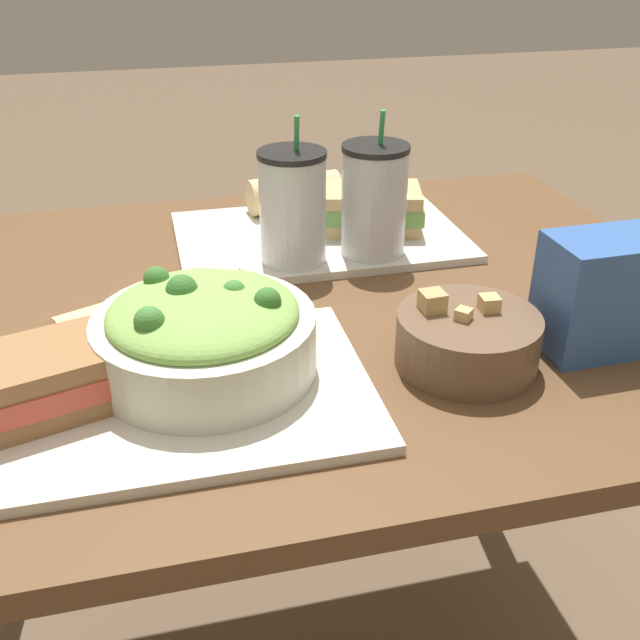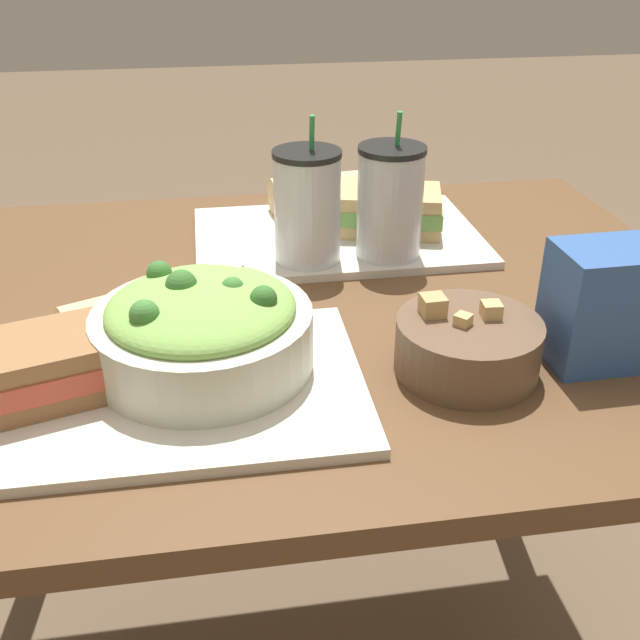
{
  "view_description": "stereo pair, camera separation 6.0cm",
  "coord_description": "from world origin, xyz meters",
  "px_view_note": "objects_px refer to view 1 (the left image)",
  "views": [
    {
      "loc": [
        -0.16,
        -0.86,
        1.22
      ],
      "look_at": [
        0.01,
        -0.14,
        0.81
      ],
      "focal_mm": 42.0,
      "sensor_mm": 36.0,
      "label": 1
    },
    {
      "loc": [
        -0.1,
        -0.87,
        1.22
      ],
      "look_at": [
        0.01,
        -0.14,
        0.81
      ],
      "focal_mm": 42.0,
      "sensor_mm": 36.0,
      "label": 2
    }
  ],
  "objects_px": {
    "napkin_folded": "(189,312)",
    "chip_bag": "(610,293)",
    "sandwich_near": "(44,380)",
    "salad_bowl": "(204,332)",
    "drink_cup_dark": "(293,210)",
    "drink_cup_red": "(374,203)",
    "baguette_near": "(132,321)",
    "sandwich_far": "(368,208)",
    "soup_bowl": "(467,338)",
    "baguette_far": "(296,193)"
  },
  "relations": [
    {
      "from": "napkin_folded",
      "to": "chip_bag",
      "type": "bearing_deg",
      "value": -22.67
    },
    {
      "from": "sandwich_near",
      "to": "napkin_folded",
      "type": "bearing_deg",
      "value": 34.3
    },
    {
      "from": "salad_bowl",
      "to": "sandwich_near",
      "type": "height_order",
      "value": "salad_bowl"
    },
    {
      "from": "napkin_folded",
      "to": "salad_bowl",
      "type": "bearing_deg",
      "value": -87.35
    },
    {
      "from": "drink_cup_dark",
      "to": "drink_cup_red",
      "type": "bearing_deg",
      "value": 0.0
    },
    {
      "from": "baguette_near",
      "to": "drink_cup_dark",
      "type": "distance_m",
      "value": 0.3
    },
    {
      "from": "sandwich_near",
      "to": "sandwich_far",
      "type": "xyz_separation_m",
      "value": [
        0.45,
        0.39,
        0.0
      ]
    },
    {
      "from": "drink_cup_red",
      "to": "baguette_near",
      "type": "bearing_deg",
      "value": -151.45
    },
    {
      "from": "drink_cup_dark",
      "to": "chip_bag",
      "type": "relative_size",
      "value": 1.32
    },
    {
      "from": "soup_bowl",
      "to": "drink_cup_red",
      "type": "relative_size",
      "value": 0.78
    },
    {
      "from": "sandwich_near",
      "to": "drink_cup_red",
      "type": "height_order",
      "value": "drink_cup_red"
    },
    {
      "from": "salad_bowl",
      "to": "napkin_folded",
      "type": "xyz_separation_m",
      "value": [
        -0.01,
        0.16,
        -0.06
      ]
    },
    {
      "from": "sandwich_near",
      "to": "drink_cup_dark",
      "type": "height_order",
      "value": "drink_cup_dark"
    },
    {
      "from": "soup_bowl",
      "to": "sandwich_far",
      "type": "relative_size",
      "value": 0.86
    },
    {
      "from": "salad_bowl",
      "to": "drink_cup_dark",
      "type": "height_order",
      "value": "drink_cup_dark"
    },
    {
      "from": "baguette_far",
      "to": "soup_bowl",
      "type": "bearing_deg",
      "value": -177.88
    },
    {
      "from": "sandwich_near",
      "to": "chip_bag",
      "type": "bearing_deg",
      "value": -16.85
    },
    {
      "from": "soup_bowl",
      "to": "napkin_folded",
      "type": "xyz_separation_m",
      "value": [
        -0.29,
        0.2,
        -0.03
      ]
    },
    {
      "from": "baguette_far",
      "to": "salad_bowl",
      "type": "bearing_deg",
      "value": 148.83
    },
    {
      "from": "baguette_far",
      "to": "sandwich_near",
      "type": "bearing_deg",
      "value": 135.75
    },
    {
      "from": "baguette_near",
      "to": "napkin_folded",
      "type": "relative_size",
      "value": 1.12
    },
    {
      "from": "sandwich_near",
      "to": "drink_cup_red",
      "type": "relative_size",
      "value": 0.87
    },
    {
      "from": "salad_bowl",
      "to": "baguette_near",
      "type": "distance_m",
      "value": 0.11
    },
    {
      "from": "baguette_near",
      "to": "drink_cup_dark",
      "type": "bearing_deg",
      "value": -74.27
    },
    {
      "from": "salad_bowl",
      "to": "baguette_near",
      "type": "xyz_separation_m",
      "value": [
        -0.08,
        0.08,
        -0.02
      ]
    },
    {
      "from": "drink_cup_dark",
      "to": "drink_cup_red",
      "type": "distance_m",
      "value": 0.12
    },
    {
      "from": "soup_bowl",
      "to": "drink_cup_red",
      "type": "height_order",
      "value": "drink_cup_red"
    },
    {
      "from": "drink_cup_dark",
      "to": "baguette_near",
      "type": "bearing_deg",
      "value": -140.46
    },
    {
      "from": "sandwich_near",
      "to": "drink_cup_dark",
      "type": "xyz_separation_m",
      "value": [
        0.31,
        0.29,
        0.04
      ]
    },
    {
      "from": "salad_bowl",
      "to": "baguette_far",
      "type": "relative_size",
      "value": 1.49
    },
    {
      "from": "sandwich_far",
      "to": "drink_cup_red",
      "type": "distance_m",
      "value": 0.1
    },
    {
      "from": "soup_bowl",
      "to": "baguette_near",
      "type": "relative_size",
      "value": 0.91
    },
    {
      "from": "drink_cup_red",
      "to": "drink_cup_dark",
      "type": "bearing_deg",
      "value": -180.0
    },
    {
      "from": "drink_cup_dark",
      "to": "napkin_folded",
      "type": "bearing_deg",
      "value": -146.61
    },
    {
      "from": "sandwich_near",
      "to": "sandwich_far",
      "type": "height_order",
      "value": "same"
    },
    {
      "from": "soup_bowl",
      "to": "sandwich_near",
      "type": "bearing_deg",
      "value": 179.22
    },
    {
      "from": "baguette_near",
      "to": "drink_cup_red",
      "type": "distance_m",
      "value": 0.39
    },
    {
      "from": "sandwich_far",
      "to": "drink_cup_dark",
      "type": "bearing_deg",
      "value": -132.2
    },
    {
      "from": "drink_cup_red",
      "to": "soup_bowl",
      "type": "bearing_deg",
      "value": -86.74
    },
    {
      "from": "baguette_near",
      "to": "napkin_folded",
      "type": "bearing_deg",
      "value": -63.35
    },
    {
      "from": "sandwich_far",
      "to": "chip_bag",
      "type": "bearing_deg",
      "value": -52.22
    },
    {
      "from": "salad_bowl",
      "to": "napkin_folded",
      "type": "relative_size",
      "value": 1.52
    },
    {
      "from": "napkin_folded",
      "to": "baguette_near",
      "type": "bearing_deg",
      "value": -129.53
    },
    {
      "from": "baguette_far",
      "to": "sandwich_far",
      "type": "bearing_deg",
      "value": -146.54
    },
    {
      "from": "sandwich_near",
      "to": "napkin_folded",
      "type": "height_order",
      "value": "sandwich_near"
    },
    {
      "from": "salad_bowl",
      "to": "chip_bag",
      "type": "distance_m",
      "value": 0.46
    },
    {
      "from": "sandwich_near",
      "to": "baguette_near",
      "type": "distance_m",
      "value": 0.14
    },
    {
      "from": "drink_cup_dark",
      "to": "soup_bowl",
      "type": "bearing_deg",
      "value": -65.91
    },
    {
      "from": "drink_cup_dark",
      "to": "chip_bag",
      "type": "xyz_separation_m",
      "value": [
        0.31,
        -0.3,
        -0.02
      ]
    },
    {
      "from": "salad_bowl",
      "to": "sandwich_near",
      "type": "bearing_deg",
      "value": -169.25
    }
  ]
}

